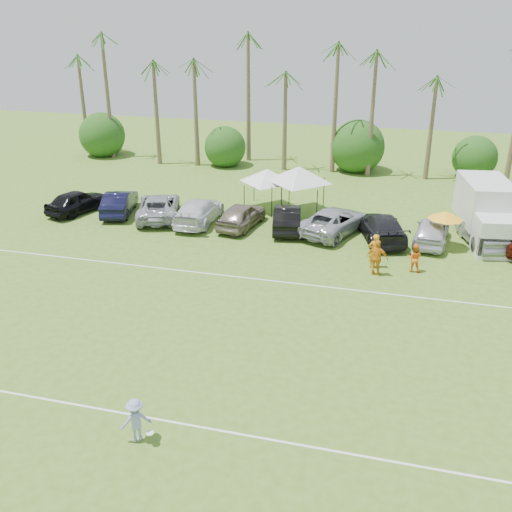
# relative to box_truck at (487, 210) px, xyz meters

# --- Properties ---
(ground) EXTENTS (120.00, 120.00, 0.00)m
(ground) POSITION_rel_box_truck_xyz_m (-15.45, -23.42, -1.90)
(ground) COLOR #496E21
(ground) RESTS_ON ground
(field_lines) EXTENTS (80.00, 12.10, 0.01)m
(field_lines) POSITION_rel_box_truck_xyz_m (-15.45, -15.42, -1.90)
(field_lines) COLOR white
(field_lines) RESTS_ON ground
(palm_tree_0) EXTENTS (2.40, 2.40, 8.90)m
(palm_tree_0) POSITION_rel_box_truck_xyz_m (-37.45, 14.58, 5.58)
(palm_tree_0) COLOR brown
(palm_tree_0) RESTS_ON ground
(palm_tree_1) EXTENTS (2.40, 2.40, 9.90)m
(palm_tree_1) POSITION_rel_box_truck_xyz_m (-32.45, 14.58, 6.45)
(palm_tree_1) COLOR brown
(palm_tree_1) RESTS_ON ground
(palm_tree_2) EXTENTS (2.40, 2.40, 10.90)m
(palm_tree_2) POSITION_rel_box_truck_xyz_m (-27.45, 14.58, 7.31)
(palm_tree_2) COLOR brown
(palm_tree_2) RESTS_ON ground
(palm_tree_3) EXTENTS (2.40, 2.40, 11.90)m
(palm_tree_3) POSITION_rel_box_truck_xyz_m (-23.45, 14.58, 8.16)
(palm_tree_3) COLOR brown
(palm_tree_3) RESTS_ON ground
(palm_tree_4) EXTENTS (2.40, 2.40, 8.90)m
(palm_tree_4) POSITION_rel_box_truck_xyz_m (-19.45, 14.58, 5.58)
(palm_tree_4) COLOR brown
(palm_tree_4) RESTS_ON ground
(palm_tree_5) EXTENTS (2.40, 2.40, 9.90)m
(palm_tree_5) POSITION_rel_box_truck_xyz_m (-15.45, 14.58, 6.45)
(palm_tree_5) COLOR brown
(palm_tree_5) RESTS_ON ground
(palm_tree_6) EXTENTS (2.40, 2.40, 10.90)m
(palm_tree_6) POSITION_rel_box_truck_xyz_m (-11.45, 14.58, 7.31)
(palm_tree_6) COLOR brown
(palm_tree_6) RESTS_ON ground
(palm_tree_7) EXTENTS (2.40, 2.40, 11.90)m
(palm_tree_7) POSITION_rel_box_truck_xyz_m (-7.45, 14.58, 8.16)
(palm_tree_7) COLOR brown
(palm_tree_7) RESTS_ON ground
(palm_tree_8) EXTENTS (2.40, 2.40, 8.90)m
(palm_tree_8) POSITION_rel_box_truck_xyz_m (-2.45, 14.58, 5.58)
(palm_tree_8) COLOR brown
(palm_tree_8) RESTS_ON ground
(bush_tree_0) EXTENTS (4.00, 4.00, 4.00)m
(bush_tree_0) POSITION_rel_box_truck_xyz_m (-34.45, 15.58, -0.11)
(bush_tree_0) COLOR brown
(bush_tree_0) RESTS_ON ground
(bush_tree_1) EXTENTS (4.00, 4.00, 4.00)m
(bush_tree_1) POSITION_rel_box_truck_xyz_m (-21.45, 15.58, -0.11)
(bush_tree_1) COLOR brown
(bush_tree_1) RESTS_ON ground
(bush_tree_2) EXTENTS (4.00, 4.00, 4.00)m
(bush_tree_2) POSITION_rel_box_truck_xyz_m (-9.45, 15.58, -0.11)
(bush_tree_2) COLOR brown
(bush_tree_2) RESTS_ON ground
(bush_tree_3) EXTENTS (4.00, 4.00, 4.00)m
(bush_tree_3) POSITION_rel_box_truck_xyz_m (0.55, 15.58, -0.11)
(bush_tree_3) COLOR brown
(bush_tree_3) RESTS_ON ground
(sideline_player_a) EXTENTS (0.84, 0.69, 1.97)m
(sideline_player_a) POSITION_rel_box_truck_xyz_m (-6.43, -6.21, -0.92)
(sideline_player_a) COLOR orange
(sideline_player_a) RESTS_ON ground
(sideline_player_b) EXTENTS (0.83, 0.67, 1.62)m
(sideline_player_b) POSITION_rel_box_truck_xyz_m (-4.25, -6.23, -1.10)
(sideline_player_b) COLOR orange
(sideline_player_b) RESTS_ON ground
(sideline_player_c) EXTENTS (1.24, 0.65, 2.02)m
(sideline_player_c) POSITION_rel_box_truck_xyz_m (-6.23, -7.22, -0.90)
(sideline_player_c) COLOR orange
(sideline_player_c) RESTS_ON ground
(box_truck) EXTENTS (3.62, 7.22, 3.56)m
(box_truck) POSITION_rel_box_truck_xyz_m (0.00, 0.00, 0.00)
(box_truck) COLOR silver
(box_truck) RESTS_ON ground
(canopy_tent_left) EXTENTS (4.20, 4.20, 3.40)m
(canopy_tent_left) POSITION_rel_box_truck_xyz_m (-14.71, 2.52, 1.01)
(canopy_tent_left) COLOR black
(canopy_tent_left) RESTS_ON ground
(canopy_tent_right) EXTENTS (4.83, 4.83, 3.91)m
(canopy_tent_right) POSITION_rel_box_truck_xyz_m (-12.33, 2.15, 1.45)
(canopy_tent_right) COLOR black
(canopy_tent_right) RESTS_ON ground
(market_umbrella) EXTENTS (2.10, 2.10, 2.34)m
(market_umbrella) POSITION_rel_box_truck_xyz_m (-2.59, -2.25, 0.19)
(market_umbrella) COLOR black
(market_umbrella) RESTS_ON ground
(frisbee_player) EXTENTS (1.27, 1.08, 1.60)m
(frisbee_player) POSITION_rel_box_truck_xyz_m (-13.10, -22.53, -1.11)
(frisbee_player) COLOR #9497D2
(frisbee_player) RESTS_ON ground
(parked_car_0) EXTENTS (3.25, 5.17, 1.64)m
(parked_car_0) POSITION_rel_box_truck_xyz_m (-27.58, -1.87, -1.08)
(parked_car_0) COLOR black
(parked_car_0) RESTS_ON ground
(parked_car_1) EXTENTS (2.94, 5.26, 1.64)m
(parked_car_1) POSITION_rel_box_truck_xyz_m (-24.54, -1.36, -1.08)
(parked_car_1) COLOR black
(parked_car_1) RESTS_ON ground
(parked_car_2) EXTENTS (4.53, 6.47, 1.64)m
(parked_car_2) POSITION_rel_box_truck_xyz_m (-21.50, -1.48, -1.08)
(parked_car_2) COLOR #9EA0AA
(parked_car_2) RESTS_ON ground
(parked_car_3) EXTENTS (2.40, 5.69, 1.64)m
(parked_car_3) POSITION_rel_box_truck_xyz_m (-18.46, -1.73, -1.08)
(parked_car_3) COLOR silver
(parked_car_3) RESTS_ON ground
(parked_car_4) EXTENTS (2.62, 5.05, 1.64)m
(parked_car_4) POSITION_rel_box_truck_xyz_m (-15.42, -1.80, -1.08)
(parked_car_4) COLOR #786B5D
(parked_car_4) RESTS_ON ground
(parked_car_5) EXTENTS (2.61, 5.21, 1.64)m
(parked_car_5) POSITION_rel_box_truck_xyz_m (-12.38, -1.52, -1.08)
(parked_car_5) COLOR black
(parked_car_5) RESTS_ON ground
(parked_car_6) EXTENTS (4.62, 6.48, 1.64)m
(parked_car_6) POSITION_rel_box_truck_xyz_m (-9.33, -1.42, -1.08)
(parked_car_6) COLOR #A2A4AB
(parked_car_6) RESTS_ON ground
(parked_car_7) EXTENTS (3.88, 6.08, 1.64)m
(parked_car_7) POSITION_rel_box_truck_xyz_m (-6.29, -1.74, -1.08)
(parked_car_7) COLOR black
(parked_car_7) RESTS_ON ground
(parked_car_8) EXTENTS (2.48, 5.01, 1.64)m
(parked_car_8) POSITION_rel_box_truck_xyz_m (-3.25, -1.66, -1.08)
(parked_car_8) COLOR silver
(parked_car_8) RESTS_ON ground
(parked_car_9) EXTENTS (2.96, 5.26, 1.64)m
(parked_car_9) POSITION_rel_box_truck_xyz_m (-0.21, -1.30, -1.08)
(parked_car_9) COLOR slate
(parked_car_9) RESTS_ON ground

